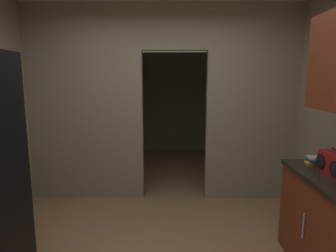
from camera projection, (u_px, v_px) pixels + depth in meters
kitchen_partition at (159, 99)px, 3.98m from camera, size 3.70×0.12×2.66m
adjoining_room_shell at (165, 96)px, 5.88m from camera, size 3.70×2.78×2.66m
book_stack at (314, 161)px, 2.71m from camera, size 0.15×0.17×0.07m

